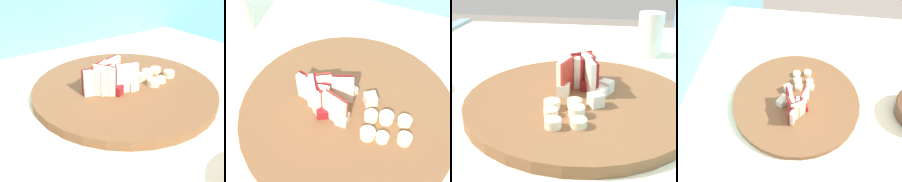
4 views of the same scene
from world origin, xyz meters
The scene contains 5 objects.
cutting_board centered at (0.07, 0.08, 0.89)m, with size 0.39×0.39×0.02m, color brown.
apple_wedge_fan centered at (0.02, 0.07, 0.93)m, with size 0.10×0.07×0.06m.
apple_dice_pile centered at (0.06, 0.09, 0.91)m, with size 0.10×0.10×0.02m.
banana_slice_rows centered at (0.15, 0.06, 0.91)m, with size 0.09×0.07×0.02m.
small_jar centered at (-0.24, 0.22, 0.94)m, with size 0.06×0.06×0.11m, color beige.
Camera 3 is at (0.58, 0.13, 1.14)m, focal length 52.73 mm.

